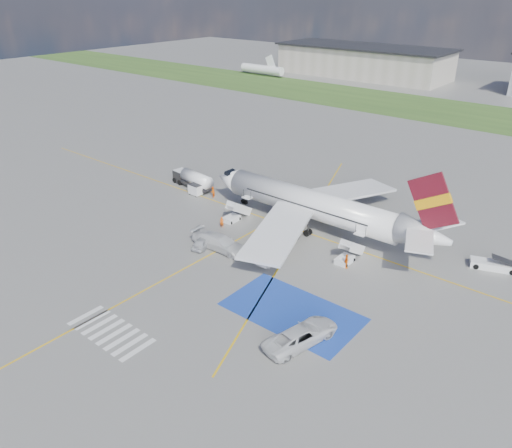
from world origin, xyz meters
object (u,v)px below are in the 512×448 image
at_px(belt_loader, 494,266).
at_px(van_white_a, 302,333).
at_px(fuel_tanker, 193,181).
at_px(car_silver_b, 271,257).
at_px(van_white_b, 220,240).
at_px(car_silver_a, 203,242).
at_px(airliner, 320,206).
at_px(gpu_cart, 195,190).

bearing_deg(belt_loader, van_white_a, -130.89).
xyz_separation_m(fuel_tanker, car_silver_b, (25.09, -11.27, -0.52)).
bearing_deg(van_white_a, van_white_b, -12.59).
bearing_deg(van_white_b, fuel_tanker, 53.90).
distance_m(car_silver_a, van_white_b, 2.32).
distance_m(belt_loader, van_white_b, 33.29).
relative_size(airliner, van_white_b, 5.76).
bearing_deg(car_silver_b, gpu_cart, -26.21).
relative_size(gpu_cart, belt_loader, 0.38).
relative_size(fuel_tanker, van_white_b, 1.37).
distance_m(gpu_cart, van_white_b, 18.79).
relative_size(fuel_tanker, car_silver_a, 2.11).
bearing_deg(car_silver_b, fuel_tanker, -28.08).
bearing_deg(car_silver_b, van_white_a, 134.86).
xyz_separation_m(airliner, car_silver_a, (-8.59, -13.80, -2.69)).
bearing_deg(van_white_a, car_silver_a, -8.08).
relative_size(belt_loader, car_silver_b, 1.38).
xyz_separation_m(fuel_tanker, belt_loader, (46.59, 4.40, -0.80)).
bearing_deg(airliner, van_white_a, -60.82).
distance_m(gpu_cart, car_silver_b, 24.33).
bearing_deg(gpu_cart, van_white_a, -26.21).
height_order(gpu_cart, car_silver_a, gpu_cart).
bearing_deg(airliner, car_silver_a, -121.91).
bearing_deg(fuel_tanker, van_white_a, -22.63).
height_order(car_silver_b, van_white_a, van_white_a).
bearing_deg(fuel_tanker, car_silver_b, -16.56).
xyz_separation_m(gpu_cart, car_silver_a, (13.41, -11.63, -0.10)).
height_order(airliner, car_silver_a, airliner).
xyz_separation_m(airliner, fuel_tanker, (-24.59, -0.14, -2.17)).
bearing_deg(car_silver_a, car_silver_b, 179.85).
height_order(fuel_tanker, van_white_b, fuel_tanker).
xyz_separation_m(fuel_tanker, van_white_b, (18.04, -12.71, 0.03)).
height_order(fuel_tanker, car_silver_b, fuel_tanker).
xyz_separation_m(car_silver_a, van_white_b, (2.04, 0.96, 0.55)).
relative_size(airliner, gpu_cart, 16.58).
bearing_deg(belt_loader, fuel_tanker, 165.76).
relative_size(car_silver_b, van_white_b, 0.67).
xyz_separation_m(fuel_tanker, gpu_cart, (2.59, -2.03, -0.42)).
height_order(airliner, van_white_a, airliner).
bearing_deg(airliner, gpu_cart, -174.38).
bearing_deg(fuel_tanker, belt_loader, 13.02).
distance_m(fuel_tanker, car_silver_a, 21.05).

